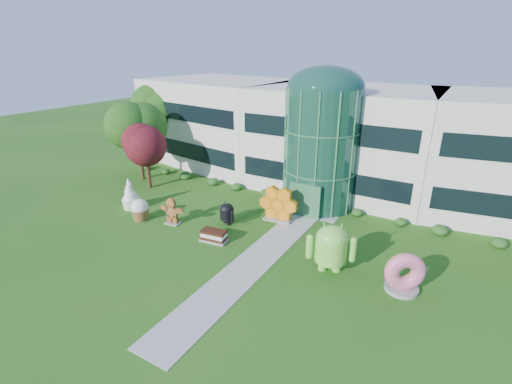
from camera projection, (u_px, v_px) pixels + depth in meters
The scene contains 14 objects.
ground at pixel (244, 271), 22.54m from camera, with size 140.00×140.00×0.00m, color #215114.
building at pixel (344, 138), 35.28m from camera, with size 46.00×15.00×9.30m, color beige, non-canonical shape.
atrium at pixel (321, 149), 30.37m from camera, with size 6.00×6.00×9.80m, color #194738.
walkway at pixel (261, 256), 24.14m from camera, with size 2.40×20.00×0.04m, color #9E9E93.
tree_red at pixel (147, 158), 34.78m from camera, with size 4.00×4.00×6.00m, color #3F0C14, non-canonical shape.
trees_backdrop at pixel (325, 154), 31.43m from camera, with size 52.00×8.00×8.40m, color #134912, non-canonical shape.
android_green at pixel (331, 245), 22.02m from camera, with size 3.08×2.05×3.49m, color #7AD443, non-canonical shape.
android_black at pixel (227, 212), 28.22m from camera, with size 1.73×1.16×1.97m, color black, non-canonical shape.
donut at pixel (404, 272), 20.36m from camera, with size 2.30×1.11×2.39m, color #D4507A, non-canonical shape.
gingerbread at pixel (172, 211), 28.20m from camera, with size 2.32×0.89×2.15m, color maroon, non-canonical shape.
ice_cream_sandwich at pixel (214, 236), 25.85m from camera, with size 1.91×0.95×0.85m, color black, non-canonical shape.
honeycomb at pixel (278, 205), 28.69m from camera, with size 3.22×1.15×2.53m, color orange, non-canonical shape.
froyo at pixel (130, 194), 30.82m from camera, with size 1.55×1.55×2.65m, color white, non-canonical shape.
cupcake at pixel (140, 210), 28.92m from camera, with size 1.45×1.45×1.74m, color white, non-canonical shape.
Camera 1 is at (10.37, -16.20, 12.73)m, focal length 26.00 mm.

